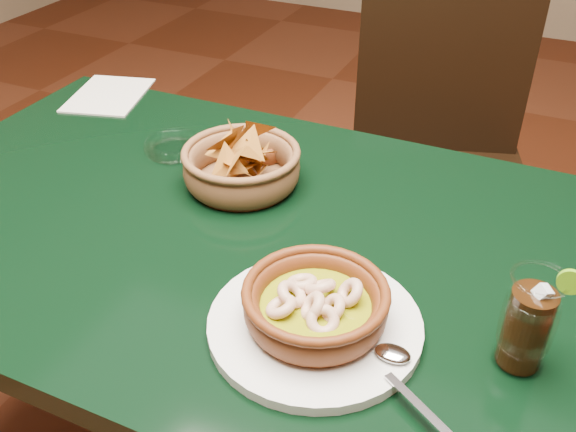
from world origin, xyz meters
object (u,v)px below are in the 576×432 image
at_px(dining_chair, 437,160).
at_px(dining_table, 220,266).
at_px(cola_drink, 528,322).
at_px(chip_basket, 242,165).
at_px(shrimp_plate, 316,310).

bearing_deg(dining_chair, dining_table, -107.63).
bearing_deg(dining_chair, cola_drink, -71.67).
bearing_deg(chip_basket, cola_drink, -24.37).
height_order(dining_table, shrimp_plate, shrimp_plate).
relative_size(dining_chair, shrimp_plate, 2.74).
distance_m(dining_table, cola_drink, 0.54).
bearing_deg(cola_drink, shrimp_plate, -168.40).
distance_m(shrimp_plate, chip_basket, 0.38).
distance_m(chip_basket, cola_drink, 0.56).
height_order(dining_chair, chip_basket, dining_chair).
bearing_deg(shrimp_plate, dining_chair, 91.33).
relative_size(dining_table, shrimp_plate, 3.30).
bearing_deg(shrimp_plate, cola_drink, 11.60).
bearing_deg(chip_basket, dining_chair, 68.14).
relative_size(shrimp_plate, chip_basket, 1.50).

